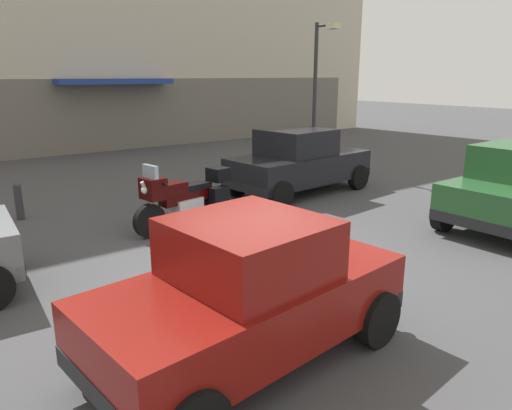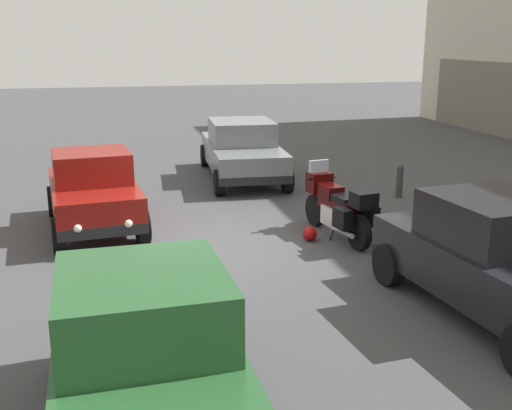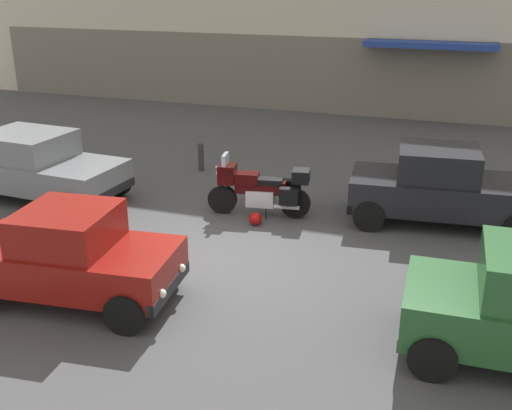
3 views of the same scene
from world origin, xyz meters
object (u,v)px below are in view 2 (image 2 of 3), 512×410
(bollard_curbside, at_px, (400,180))
(car_wagon_end, at_px, (497,259))
(motorcycle, at_px, (338,206))
(car_compact_side, at_px, (93,191))
(car_hatchback_near, at_px, (147,362))
(car_sedan_far, at_px, (242,150))
(helmet, at_px, (310,234))

(bollard_curbside, bearing_deg, car_wagon_end, -15.24)
(motorcycle, bearing_deg, car_wagon_end, -176.61)
(motorcycle, distance_m, car_compact_side, 4.78)
(bollard_curbside, bearing_deg, car_hatchback_near, -39.25)
(car_compact_side, relative_size, car_wagon_end, 0.90)
(car_sedan_far, xyz_separation_m, bollard_curbside, (2.93, 3.19, -0.36))
(car_sedan_far, bearing_deg, car_hatchback_near, 166.83)
(car_sedan_far, distance_m, car_compact_side, 5.40)
(motorcycle, bearing_deg, car_hatchback_near, 134.37)
(helmet, bearing_deg, motorcycle, 97.41)
(helmet, bearing_deg, car_wagon_end, 21.24)
(car_wagon_end, height_order, bollard_curbside, car_wagon_end)
(helmet, xyz_separation_m, car_sedan_far, (-5.56, -0.08, 0.64))
(car_hatchback_near, distance_m, bollard_curbside, 10.22)
(motorcycle, height_order, helmet, motorcycle)
(car_wagon_end, bearing_deg, car_compact_side, -140.92)
(motorcycle, xyz_separation_m, car_hatchback_near, (5.35, -3.91, 0.19))
(car_hatchback_near, xyz_separation_m, car_sedan_far, (-10.84, 3.27, -0.03))
(motorcycle, height_order, bollard_curbside, motorcycle)
(car_hatchback_near, relative_size, car_sedan_far, 0.84)
(car_compact_side, height_order, bollard_curbside, car_compact_side)
(car_sedan_far, bearing_deg, helmet, -175.58)
(car_compact_side, bearing_deg, car_wagon_end, 38.63)
(car_wagon_end, distance_m, bollard_curbside, 6.50)
(car_sedan_far, distance_m, car_wagon_end, 9.30)
(helmet, xyz_separation_m, car_compact_side, (-1.75, -3.91, 0.63))
(car_hatchback_near, bearing_deg, car_sedan_far, 161.43)
(car_wagon_end, bearing_deg, helmet, -164.37)
(motorcycle, relative_size, bollard_curbside, 2.84)
(car_wagon_end, bearing_deg, car_sedan_far, -176.40)
(car_wagon_end, relative_size, bollard_curbside, 5.03)
(motorcycle, xyz_separation_m, car_wagon_end, (3.70, 0.85, 0.19))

